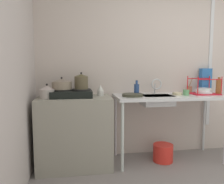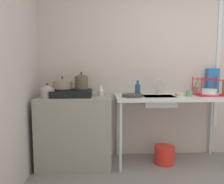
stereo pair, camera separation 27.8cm
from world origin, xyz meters
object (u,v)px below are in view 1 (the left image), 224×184
at_px(faucet, 156,85).
at_px(utensil_jar, 190,89).
at_px(stove, 72,93).
at_px(bucket_on_floor, 163,153).
at_px(frying_pan, 133,95).
at_px(cup_by_rack, 186,92).
at_px(bottle_by_rack, 219,87).
at_px(bottle_by_sink, 137,89).
at_px(sink_basin, 157,100).
at_px(small_bowl_on_drainboard, 177,94).
at_px(pot_on_right_burner, 81,81).
at_px(dish_rack, 204,91).
at_px(percolator, 100,91).
at_px(cereal_box, 205,80).
at_px(pot_on_left_burner, 62,84).
at_px(pot_beside_stove, 47,92).

height_order(faucet, utensil_jar, utensil_jar).
bearing_deg(stove, bucket_on_floor, -2.05).
bearing_deg(frying_pan, cup_by_rack, -0.05).
bearing_deg(bottle_by_rack, stove, 179.35).
distance_m(cup_by_rack, bottle_by_sink, 0.65).
distance_m(sink_basin, small_bowl_on_drainboard, 0.30).
height_order(frying_pan, bottle_by_rack, bottle_by_rack).
height_order(faucet, bottle_by_sink, faucet).
relative_size(stove, cup_by_rack, 6.18).
height_order(pot_on_right_burner, faucet, pot_on_right_burner).
relative_size(dish_rack, cup_by_rack, 4.45).
xyz_separation_m(stove, small_bowl_on_drainboard, (1.39, 0.00, -0.03)).
xyz_separation_m(percolator, bottle_by_sink, (0.48, 0.01, 0.01)).
height_order(frying_pan, small_bowl_on_drainboard, small_bowl_on_drainboard).
relative_size(percolator, frying_pan, 0.53).
height_order(sink_basin, small_bowl_on_drainboard, small_bowl_on_drainboard).
bearing_deg(pot_on_right_burner, small_bowl_on_drainboard, 0.07).
height_order(bottle_by_sink, bottle_by_rack, bottle_by_rack).
height_order(cup_by_rack, utensil_jar, utensil_jar).
xyz_separation_m(frying_pan, bucket_on_floor, (0.43, 0.01, -0.79)).
height_order(cup_by_rack, cereal_box, cereal_box).
distance_m(dish_rack, bottle_by_sink, 0.95).
xyz_separation_m(stove, bottle_by_rack, (1.97, -0.02, 0.06)).
bearing_deg(faucet, small_bowl_on_drainboard, -22.27).
bearing_deg(pot_on_right_burner, percolator, 12.96).
bearing_deg(bottle_by_sink, dish_rack, -1.68).
relative_size(bottle_by_rack, cereal_box, 0.66).
xyz_separation_m(stove, percolator, (0.36, 0.06, 0.02)).
height_order(pot_on_left_burner, bucket_on_floor, pot_on_left_burner).
bearing_deg(pot_beside_stove, bottle_by_sink, 7.96).
bearing_deg(faucet, utensil_jar, 13.08).
xyz_separation_m(pot_beside_stove, bucket_on_floor, (1.48, 0.05, -0.85)).
bearing_deg(percolator, utensil_jar, 7.76).
xyz_separation_m(pot_on_right_burner, cereal_box, (1.81, 0.23, -0.02)).
height_order(cup_by_rack, bucket_on_floor, cup_by_rack).
relative_size(stove, cereal_box, 1.41).
relative_size(pot_beside_stove, sink_basin, 0.44).
height_order(bottle_by_sink, bucket_on_floor, bottle_by_sink).
relative_size(stove, utensil_jar, 2.23).
bearing_deg(small_bowl_on_drainboard, frying_pan, -175.23).
distance_m(small_bowl_on_drainboard, bucket_on_floor, 0.82).
relative_size(pot_beside_stove, cup_by_rack, 2.21).
bearing_deg(sink_basin, percolator, 174.69).
height_order(pot_on_left_burner, bottle_by_rack, pot_on_left_burner).
bearing_deg(percolator, faucet, 3.78).
bearing_deg(pot_on_left_burner, bucket_on_floor, -1.87).
height_order(faucet, dish_rack, dish_rack).
height_order(pot_beside_stove, bottle_by_rack, bottle_by_rack).
relative_size(pot_on_right_burner, cup_by_rack, 2.60).
xyz_separation_m(dish_rack, small_bowl_on_drainboard, (-0.40, -0.04, -0.02)).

